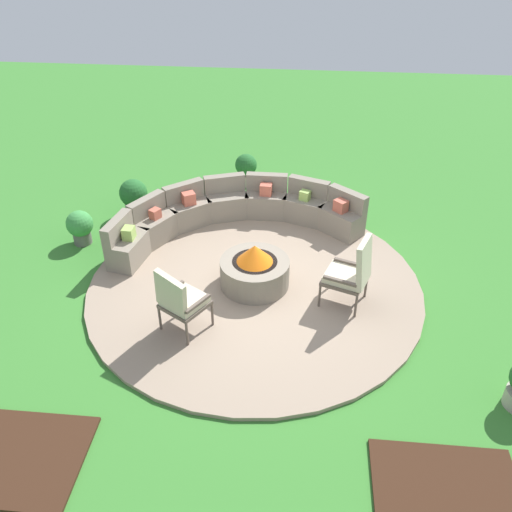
{
  "coord_description": "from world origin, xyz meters",
  "views": [
    {
      "loc": [
        0.66,
        -6.64,
        5.19
      ],
      "look_at": [
        0.0,
        0.2,
        0.45
      ],
      "focal_mm": 38.07,
      "sensor_mm": 36.0,
      "label": 1
    }
  ],
  "objects_px": {
    "fire_pit": "(255,270)",
    "lounge_chair_front_left": "(180,299)",
    "curved_stone_bench": "(232,214)",
    "potted_plant_0": "(80,226)",
    "lounge_chair_front_right": "(352,272)",
    "potted_plant_2": "(134,196)",
    "potted_plant_1": "(246,168)"
  },
  "relations": [
    {
      "from": "potted_plant_2",
      "to": "lounge_chair_front_right",
      "type": "bearing_deg",
      "value": -30.92
    },
    {
      "from": "curved_stone_bench",
      "to": "potted_plant_1",
      "type": "distance_m",
      "value": 1.9
    },
    {
      "from": "curved_stone_bench",
      "to": "lounge_chair_front_left",
      "type": "height_order",
      "value": "lounge_chair_front_left"
    },
    {
      "from": "lounge_chair_front_right",
      "to": "potted_plant_1",
      "type": "xyz_separation_m",
      "value": [
        -1.95,
        3.81,
        -0.28
      ]
    },
    {
      "from": "potted_plant_0",
      "to": "potted_plant_1",
      "type": "height_order",
      "value": "potted_plant_1"
    },
    {
      "from": "lounge_chair_front_right",
      "to": "potted_plant_1",
      "type": "height_order",
      "value": "lounge_chair_front_right"
    },
    {
      "from": "curved_stone_bench",
      "to": "lounge_chair_front_left",
      "type": "bearing_deg",
      "value": -96.87
    },
    {
      "from": "lounge_chair_front_left",
      "to": "potted_plant_0",
      "type": "xyz_separation_m",
      "value": [
        -2.21,
        2.11,
        -0.27
      ]
    },
    {
      "from": "fire_pit",
      "to": "lounge_chair_front_right",
      "type": "height_order",
      "value": "lounge_chair_front_right"
    },
    {
      "from": "potted_plant_1",
      "to": "potted_plant_2",
      "type": "relative_size",
      "value": 0.89
    },
    {
      "from": "curved_stone_bench",
      "to": "potted_plant_0",
      "type": "bearing_deg",
      "value": -166.37
    },
    {
      "from": "curved_stone_bench",
      "to": "potted_plant_1",
      "type": "relative_size",
      "value": 6.44
    },
    {
      "from": "lounge_chair_front_right",
      "to": "curved_stone_bench",
      "type": "bearing_deg",
      "value": 66.17
    },
    {
      "from": "lounge_chair_front_left",
      "to": "potted_plant_1",
      "type": "xyz_separation_m",
      "value": [
        0.37,
        4.63,
        -0.26
      ]
    },
    {
      "from": "curved_stone_bench",
      "to": "potted_plant_0",
      "type": "height_order",
      "value": "curved_stone_bench"
    },
    {
      "from": "lounge_chair_front_left",
      "to": "potted_plant_2",
      "type": "height_order",
      "value": "lounge_chair_front_left"
    },
    {
      "from": "fire_pit",
      "to": "curved_stone_bench",
      "type": "relative_size",
      "value": 0.25
    },
    {
      "from": "potted_plant_2",
      "to": "fire_pit",
      "type": "bearing_deg",
      "value": -39.18
    },
    {
      "from": "fire_pit",
      "to": "potted_plant_1",
      "type": "bearing_deg",
      "value": 98.52
    },
    {
      "from": "lounge_chair_front_left",
      "to": "potted_plant_2",
      "type": "relative_size",
      "value": 1.46
    },
    {
      "from": "lounge_chair_front_right",
      "to": "potted_plant_2",
      "type": "distance_m",
      "value": 4.52
    },
    {
      "from": "lounge_chair_front_right",
      "to": "potted_plant_2",
      "type": "relative_size",
      "value": 1.55
    },
    {
      "from": "fire_pit",
      "to": "lounge_chair_front_left",
      "type": "distance_m",
      "value": 1.47
    },
    {
      "from": "potted_plant_2",
      "to": "curved_stone_bench",
      "type": "bearing_deg",
      "value": -12.18
    },
    {
      "from": "curved_stone_bench",
      "to": "lounge_chair_front_right",
      "type": "bearing_deg",
      "value": -43.9
    },
    {
      "from": "fire_pit",
      "to": "lounge_chair_front_right",
      "type": "bearing_deg",
      "value": -12.8
    },
    {
      "from": "fire_pit",
      "to": "potted_plant_2",
      "type": "xyz_separation_m",
      "value": [
        -2.45,
        2.0,
        0.06
      ]
    },
    {
      "from": "potted_plant_0",
      "to": "potted_plant_2",
      "type": "bearing_deg",
      "value": 57.24
    },
    {
      "from": "potted_plant_2",
      "to": "potted_plant_1",
      "type": "bearing_deg",
      "value": 37.81
    },
    {
      "from": "potted_plant_0",
      "to": "potted_plant_1",
      "type": "relative_size",
      "value": 0.95
    },
    {
      "from": "fire_pit",
      "to": "lounge_chair_front_left",
      "type": "bearing_deg",
      "value": -128.1
    },
    {
      "from": "potted_plant_2",
      "to": "potted_plant_0",
      "type": "bearing_deg",
      "value": -122.76
    }
  ]
}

